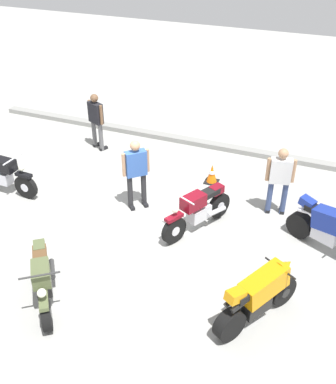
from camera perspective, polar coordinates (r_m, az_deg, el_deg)
The scene contains 11 objects.
ground_plane at distance 10.79m, azimuth -4.65°, elevation -4.30°, with size 40.00×40.00×0.00m, color #9E9E99.
curb_edge at distance 14.38m, azimuth 3.43°, elevation 6.22°, with size 14.00×0.30×0.15m, color gray.
motorcycle_blue_sportbike at distance 10.31m, azimuth 19.48°, elevation -4.25°, with size 1.84×1.05×1.14m.
motorcycle_maroon_cruiser at distance 10.41m, azimuth 3.76°, elevation -2.25°, with size 1.06×1.93×1.09m.
motorcycle_olive_vintage at distance 8.98m, azimuth -15.25°, elevation -10.54°, with size 1.31×1.65×1.07m.
motorcycle_orange_sportbike at distance 8.41m, azimuth 11.27°, elevation -12.45°, with size 1.18×1.77×1.14m.
motorcycle_black_cruiser at distance 12.51m, azimuth -19.96°, elevation 2.15°, with size 2.09×0.70×1.09m.
person_in_white_shirt at distance 10.98m, azimuth 13.73°, elevation 1.81°, with size 0.67×0.40×1.75m.
person_in_black_shirt at distance 13.87m, azimuth -8.93°, elevation 9.08°, with size 0.64×0.47×1.74m.
person_in_blue_shirt at distance 10.94m, azimuth -3.99°, elevation 2.82°, with size 0.57×0.56×1.79m.
traffic_cone at distance 12.33m, azimuth 5.48°, elevation 2.27°, with size 0.36×0.36×0.53m.
Camera 1 is at (4.03, -7.63, 6.47)m, focal length 42.88 mm.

